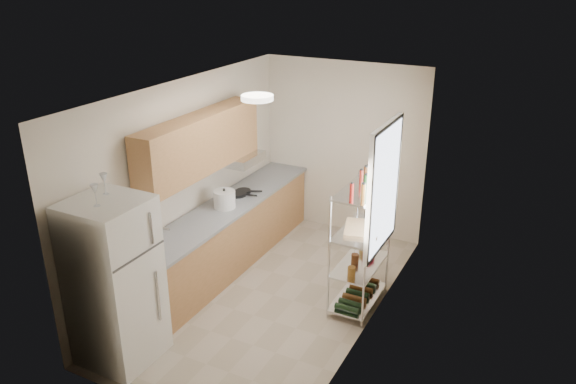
% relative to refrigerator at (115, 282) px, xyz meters
% --- Properties ---
extents(room, '(2.52, 4.42, 2.62)m').
position_rel_refrigerator_xyz_m(room, '(0.87, 1.73, 0.41)').
color(room, '#B6A793').
rests_on(room, ground).
extents(counter_run, '(0.63, 3.51, 0.90)m').
position_rel_refrigerator_xyz_m(counter_run, '(-0.05, 2.17, -0.44)').
color(counter_run, '#B57D4D').
rests_on(counter_run, ground).
extents(upper_cabinets, '(0.33, 2.20, 0.72)m').
position_rel_refrigerator_xyz_m(upper_cabinets, '(-0.19, 1.83, 0.92)').
color(upper_cabinets, '#B57D4D').
rests_on(upper_cabinets, room).
extents(range_hood, '(0.50, 0.60, 0.12)m').
position_rel_refrigerator_xyz_m(range_hood, '(-0.13, 2.63, 0.50)').
color(range_hood, '#B7BABC').
rests_on(range_hood, room).
extents(window, '(0.06, 1.00, 1.46)m').
position_rel_refrigerator_xyz_m(window, '(2.09, 2.08, 0.66)').
color(window, white).
rests_on(window, room).
extents(bakers_rack, '(0.45, 0.90, 1.73)m').
position_rel_refrigerator_xyz_m(bakers_rack, '(1.87, 2.03, 0.22)').
color(bakers_rack, silver).
rests_on(bakers_rack, ground).
extents(ceiling_dome, '(0.34, 0.34, 0.05)m').
position_rel_refrigerator_xyz_m(ceiling_dome, '(0.87, 1.43, 1.68)').
color(ceiling_dome, white).
rests_on(ceiling_dome, room).
extents(refrigerator, '(0.73, 0.73, 1.78)m').
position_rel_refrigerator_xyz_m(refrigerator, '(0.00, 0.00, 0.00)').
color(refrigerator, white).
rests_on(refrigerator, ground).
extents(wine_glass_a, '(0.08, 0.08, 0.21)m').
position_rel_refrigerator_xyz_m(wine_glass_a, '(0.03, -0.12, 1.00)').
color(wine_glass_a, silver).
rests_on(wine_glass_a, refrigerator).
extents(wine_glass_b, '(0.08, 0.08, 0.21)m').
position_rel_refrigerator_xyz_m(wine_glass_b, '(-0.10, 0.14, 1.00)').
color(wine_glass_b, silver).
rests_on(wine_glass_b, refrigerator).
extents(rice_cooker, '(0.29, 0.29, 0.23)m').
position_rel_refrigerator_xyz_m(rice_cooker, '(-0.02, 2.06, 0.13)').
color(rice_cooker, white).
rests_on(rice_cooker, counter_run).
extents(frying_pan_large, '(0.29, 0.29, 0.04)m').
position_rel_refrigerator_xyz_m(frying_pan_large, '(-0.09, 2.48, 0.03)').
color(frying_pan_large, black).
rests_on(frying_pan_large, counter_run).
extents(frying_pan_small, '(0.27, 0.27, 0.04)m').
position_rel_refrigerator_xyz_m(frying_pan_small, '(-0.07, 2.60, 0.03)').
color(frying_pan_small, black).
rests_on(frying_pan_small, counter_run).
extents(cutting_board, '(0.50, 0.57, 0.03)m').
position_rel_refrigerator_xyz_m(cutting_board, '(1.88, 2.02, 0.14)').
color(cutting_board, tan).
rests_on(cutting_board, bakers_rack).
extents(espresso_machine, '(0.25, 0.31, 0.31)m').
position_rel_refrigerator_xyz_m(espresso_machine, '(1.95, 2.35, 0.28)').
color(espresso_machine, black).
rests_on(espresso_machine, bakers_rack).
extents(storage_bag, '(0.12, 0.14, 0.14)m').
position_rel_refrigerator_xyz_m(storage_bag, '(1.90, 2.29, -0.26)').
color(storage_bag, '#AF152F').
rests_on(storage_bag, bakers_rack).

